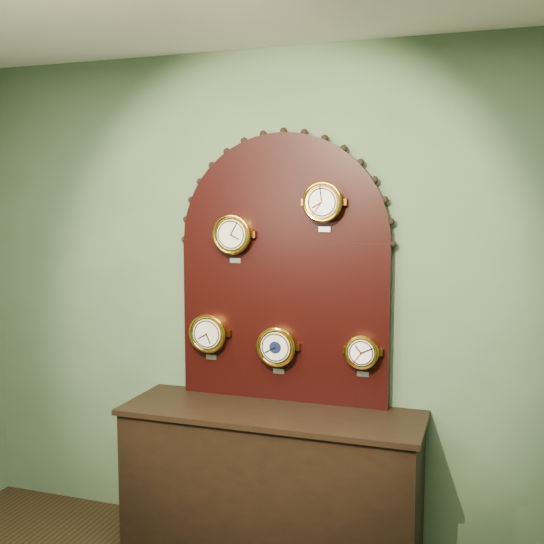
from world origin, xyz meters
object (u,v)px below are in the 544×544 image
(arabic_clock, at_px, (323,202))
(hygrometer, at_px, (209,333))
(shop_counter, at_px, (271,487))
(roman_clock, at_px, (233,234))
(tide_clock, at_px, (362,352))
(barometer, at_px, (277,346))
(display_board, at_px, (283,260))

(arabic_clock, relative_size, hygrometer, 0.97)
(shop_counter, height_order, arabic_clock, arabic_clock)
(shop_counter, xyz_separation_m, hygrometer, (-0.43, 0.15, 0.80))
(roman_clock, xyz_separation_m, arabic_clock, (0.52, 0.00, 0.18))
(roman_clock, bearing_deg, tide_clock, 0.08)
(hygrometer, distance_m, tide_clock, 0.89)
(shop_counter, relative_size, hygrometer, 5.75)
(shop_counter, bearing_deg, barometer, 95.66)
(shop_counter, bearing_deg, roman_clock, 150.84)
(roman_clock, height_order, hygrometer, roman_clock)
(shop_counter, relative_size, barometer, 5.75)
(barometer, bearing_deg, hygrometer, 179.98)
(arabic_clock, distance_m, barometer, 0.84)
(arabic_clock, xyz_separation_m, barometer, (-0.26, -0.00, -0.80))
(shop_counter, relative_size, tide_clock, 6.72)
(tide_clock, bearing_deg, shop_counter, -161.59)
(barometer, bearing_deg, shop_counter, -84.34)
(display_board, distance_m, arabic_clock, 0.41)
(arabic_clock, bearing_deg, tide_clock, 0.22)
(display_board, xyz_separation_m, tide_clock, (0.46, -0.07, -0.47))
(hygrometer, bearing_deg, arabic_clock, 0.02)
(barometer, bearing_deg, display_board, 77.17)
(shop_counter, distance_m, arabic_clock, 1.58)
(display_board, height_order, roman_clock, display_board)
(roman_clock, bearing_deg, arabic_clock, 0.02)
(roman_clock, relative_size, hygrometer, 1.00)
(barometer, bearing_deg, tide_clock, 0.15)
(hygrometer, relative_size, tide_clock, 1.17)
(tide_clock, bearing_deg, barometer, -179.85)
(roman_clock, relative_size, arabic_clock, 1.03)
(shop_counter, relative_size, arabic_clock, 5.95)
(tide_clock, bearing_deg, arabic_clock, -179.78)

